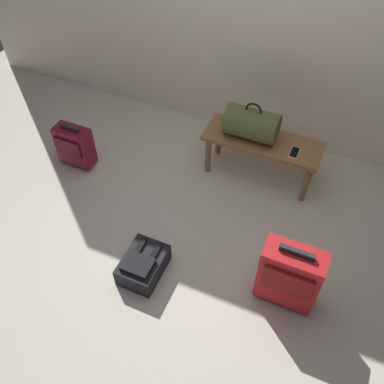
% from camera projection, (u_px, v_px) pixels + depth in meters
% --- Properties ---
extents(ground_plane, '(6.60, 6.60, 0.00)m').
position_uv_depth(ground_plane, '(183.00, 247.00, 3.35)').
color(ground_plane, beige).
extents(bench, '(1.00, 0.36, 0.43)m').
position_uv_depth(bench, '(262.00, 146.00, 3.60)').
color(bench, olive).
rests_on(bench, ground).
extents(duffel_bag_olive, '(0.44, 0.26, 0.34)m').
position_uv_depth(duffel_bag_olive, '(252.00, 124.00, 3.48)').
color(duffel_bag_olive, '#51562D').
rests_on(duffel_bag_olive, bench).
extents(cell_phone, '(0.07, 0.14, 0.01)m').
position_uv_depth(cell_phone, '(294.00, 152.00, 3.44)').
color(cell_phone, silver).
rests_on(cell_phone, bench).
extents(suitcase_upright_red, '(0.41, 0.22, 0.60)m').
position_uv_depth(suitcase_upright_red, '(289.00, 275.00, 2.83)').
color(suitcase_upright_red, red).
rests_on(suitcase_upright_red, ground).
extents(suitcase_small_burgundy, '(0.32, 0.19, 0.46)m').
position_uv_depth(suitcase_small_burgundy, '(75.00, 145.00, 3.78)').
color(suitcase_small_burgundy, maroon).
rests_on(suitcase_small_burgundy, ground).
extents(backpack_dark, '(0.28, 0.38, 0.21)m').
position_uv_depth(backpack_dark, '(143.00, 265.00, 3.13)').
color(backpack_dark, black).
rests_on(backpack_dark, ground).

